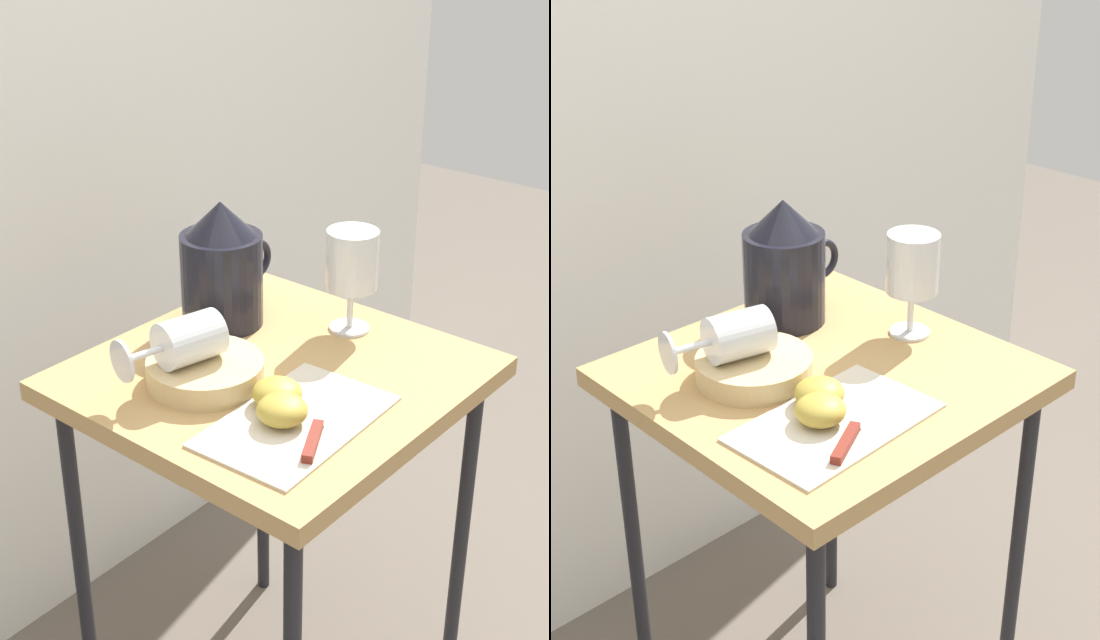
{
  "view_description": "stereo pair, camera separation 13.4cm",
  "coord_description": "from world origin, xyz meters",
  "views": [
    {
      "loc": [
        -0.92,
        -0.77,
        1.35
      ],
      "look_at": [
        0.0,
        0.0,
        0.76
      ],
      "focal_mm": 52.87,
      "sensor_mm": 36.0,
      "label": 1
    },
    {
      "loc": [
        -0.83,
        -0.87,
        1.35
      ],
      "look_at": [
        0.0,
        0.0,
        0.76
      ],
      "focal_mm": 52.87,
      "sensor_mm": 36.0,
      "label": 2
    }
  ],
  "objects": [
    {
      "name": "pitcher",
      "position": [
        0.07,
        0.16,
        0.77
      ],
      "size": [
        0.18,
        0.13,
        0.2
      ],
      "color": "black",
      "rests_on": "table"
    },
    {
      "name": "wine_glass_upright",
      "position": [
        0.18,
        -0.01,
        0.79
      ],
      "size": [
        0.08,
        0.08,
        0.17
      ],
      "color": "silver",
      "rests_on": "table"
    },
    {
      "name": "wine_glass_tipped_near",
      "position": [
        -0.11,
        0.07,
        0.75
      ],
      "size": [
        0.16,
        0.1,
        0.07
      ],
      "color": "silver",
      "rests_on": "basket_tray"
    },
    {
      "name": "knife",
      "position": [
        -0.1,
        -0.15,
        0.69
      ],
      "size": [
        0.19,
        0.11,
        0.01
      ],
      "color": "silver",
      "rests_on": "linen_napkin"
    },
    {
      "name": "table",
      "position": [
        0.0,
        0.0,
        0.61
      ],
      "size": [
        0.52,
        0.51,
        0.68
      ],
      "color": "tan",
      "rests_on": "ground_plane"
    },
    {
      "name": "basket_tray",
      "position": [
        -0.09,
        0.05,
        0.7
      ],
      "size": [
        0.17,
        0.17,
        0.03
      ],
      "primitive_type": "cylinder",
      "color": "tan",
      "rests_on": "table"
    },
    {
      "name": "apple_half_left",
      "position": [
        -0.08,
        -0.07,
        0.71
      ],
      "size": [
        0.07,
        0.07,
        0.04
      ],
      "primitive_type": "ellipsoid",
      "color": "#B29938",
      "rests_on": "linen_napkin"
    },
    {
      "name": "curtain_drape",
      "position": [
        0.0,
        0.51,
        0.96
      ],
      "size": [
        2.4,
        0.03,
        1.92
      ],
      "primitive_type": "cube",
      "color": "white",
      "rests_on": "ground_plane"
    },
    {
      "name": "linen_napkin",
      "position": [
        -0.09,
        -0.12,
        0.69
      ],
      "size": [
        0.28,
        0.18,
        0.0
      ],
      "primitive_type": "cube",
      "rotation": [
        0.0,
        0.0,
        0.05
      ],
      "color": "beige",
      "rests_on": "table"
    },
    {
      "name": "apple_half_right",
      "position": [
        -0.11,
        -0.1,
        0.71
      ],
      "size": [
        0.07,
        0.07,
        0.04
      ],
      "primitive_type": "ellipsoid",
      "color": "#B29938",
      "rests_on": "linen_napkin"
    }
  ]
}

